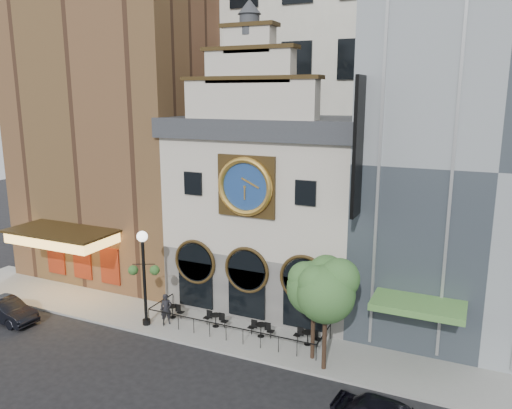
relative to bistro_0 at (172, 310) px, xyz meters
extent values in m
plane|color=black|center=(4.43, -2.45, -0.61)|extent=(120.00, 120.00, 0.00)
cube|color=gray|center=(4.43, 0.05, -0.54)|extent=(44.00, 5.00, 0.15)
cube|color=#605E5B|center=(4.43, 5.55, 1.54)|extent=(12.00, 8.00, 4.00)
cube|color=beige|center=(4.43, 5.55, 7.04)|extent=(12.00, 8.00, 7.00)
cube|color=#2D3035|center=(4.43, 5.55, 11.14)|extent=(12.60, 8.60, 1.20)
cube|color=#33240F|center=(4.43, 1.47, 7.94)|extent=(3.60, 0.25, 3.60)
cylinder|color=navy|center=(4.43, 1.33, 7.94)|extent=(3.10, 0.12, 3.10)
torus|color=gold|center=(4.43, 1.25, 7.94)|extent=(3.46, 0.36, 3.46)
cylinder|color=#2D3035|center=(4.43, 1.95, 16.84)|extent=(1.10, 1.10, 1.10)
cone|color=#2D3035|center=(4.43, 1.95, 17.79)|extent=(1.30, 1.30, 0.80)
cube|color=brown|center=(-8.57, 7.55, 12.04)|extent=(14.00, 12.00, 25.00)
cube|color=#FFBF59|center=(-8.57, -0.15, 3.74)|extent=(7.00, 3.40, 0.70)
cube|color=#33240F|center=(-8.57, -0.15, 4.19)|extent=(7.40, 3.80, 0.15)
cube|color=maroon|center=(-8.57, 1.50, 1.54)|extent=(5.60, 0.15, 2.60)
cube|color=gray|center=(17.43, 7.55, 9.54)|extent=(14.00, 12.00, 20.00)
cube|color=#569041|center=(14.43, 0.35, 2.84)|extent=(4.50, 2.40, 0.35)
cube|color=black|center=(11.03, 0.55, 10.54)|extent=(0.18, 1.60, 7.00)
cube|color=silver|center=(4.43, 17.55, 19.39)|extent=(20.00, 16.00, 40.00)
cylinder|color=black|center=(0.00, 0.00, 0.28)|extent=(0.68, 0.68, 0.03)
cylinder|color=black|center=(0.00, 0.00, -0.09)|extent=(0.06, 0.06, 0.72)
cylinder|color=black|center=(3.05, 0.02, 0.28)|extent=(0.68, 0.68, 0.03)
cylinder|color=black|center=(3.05, 0.02, -0.09)|extent=(0.06, 0.06, 0.72)
cylinder|color=black|center=(6.03, -0.01, 0.28)|extent=(0.68, 0.68, 0.03)
cylinder|color=black|center=(6.03, -0.01, -0.09)|extent=(0.06, 0.06, 0.72)
cylinder|color=black|center=(8.76, 0.21, 0.28)|extent=(0.68, 0.68, 0.03)
cylinder|color=black|center=(8.76, 0.21, -0.09)|extent=(0.06, 0.06, 0.72)
imported|color=black|center=(-9.20, -4.44, 0.10)|extent=(4.45, 1.86, 1.43)
imported|color=black|center=(0.17, -0.89, 0.48)|extent=(0.80, 0.81, 1.89)
cylinder|color=black|center=(-0.90, -1.46, 2.19)|extent=(0.19, 0.19, 5.30)
cylinder|color=black|center=(-0.90, -1.46, -0.30)|extent=(0.47, 0.47, 0.32)
sphere|color=white|center=(-0.90, -1.46, 5.05)|extent=(0.64, 0.64, 0.64)
sphere|color=#315622|center=(-1.47, -1.73, 2.98)|extent=(0.59, 0.59, 0.59)
sphere|color=#315622|center=(-0.32, -1.20, 2.98)|extent=(0.59, 0.59, 0.59)
cylinder|color=#382619|center=(9.46, -1.05, 1.05)|extent=(0.22, 0.22, 3.03)
sphere|color=#326127|center=(9.46, -1.05, 3.44)|extent=(2.82, 2.82, 2.82)
sphere|color=#326127|center=(10.00, -0.72, 4.19)|extent=(1.95, 1.95, 1.95)
sphere|color=#326127|center=(9.02, -1.27, 3.98)|extent=(1.73, 1.73, 1.73)
cylinder|color=#382619|center=(10.31, -1.79, 1.10)|extent=(0.22, 0.22, 3.12)
sphere|color=#326327|center=(10.31, -1.79, 3.55)|extent=(2.90, 2.90, 2.90)
sphere|color=#326327|center=(10.87, -1.46, 4.33)|extent=(2.01, 2.01, 2.01)
sphere|color=#326327|center=(9.86, -2.02, 4.11)|extent=(1.78, 1.78, 1.78)
camera|label=1|loc=(16.74, -24.03, 13.08)|focal=35.00mm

